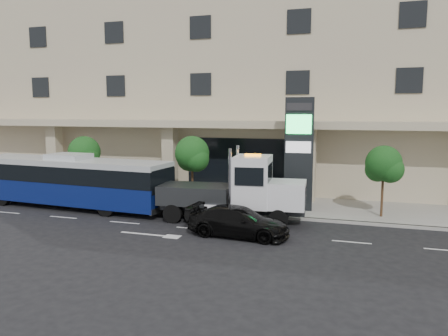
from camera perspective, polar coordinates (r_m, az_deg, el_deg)
The scene contains 11 objects.
ground at distance 24.43m, azimuth -2.84°, elevation -7.00°, with size 120.00×120.00×0.00m, color black.
sidewalk at distance 29.03m, azimuth 0.58°, elevation -4.50°, with size 120.00×6.00×0.15m, color gray.
curb at distance 26.24m, azimuth -1.33°, elevation -5.80°, with size 120.00×0.30×0.15m, color gray.
convention_center at distance 38.68m, azimuth 5.19°, elevation 13.21°, with size 60.00×17.60×20.00m.
tree_left at distance 31.68m, azimuth -17.74°, elevation 1.71°, with size 2.27×2.20×4.22m.
tree_mid at distance 27.85m, azimuth -4.15°, elevation 1.60°, with size 2.28×2.20×4.38m.
tree_right at distance 25.99m, azimuth 20.17°, elevation 0.24°, with size 2.10×2.00×4.04m.
city_bus at distance 29.30m, azimuth -19.49°, elevation -1.51°, with size 13.68×3.81×3.42m.
tow_truck at distance 23.97m, azimuth 1.84°, elevation -3.08°, with size 9.18×2.87×4.16m.
black_sedan at distance 21.51m, azimuth 1.90°, elevation -7.00°, with size 2.04×5.02×1.46m, color black.
signage_pylon at distance 26.45m, azimuth 9.75°, elevation 1.89°, with size 1.73×0.77×6.75m.
Camera 1 is at (8.20, -22.18, 6.13)m, focal length 35.00 mm.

